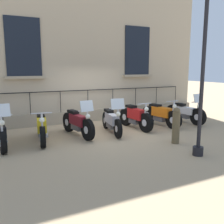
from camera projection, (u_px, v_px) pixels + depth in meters
name	position (u px, v px, depth m)	size (l,w,h in m)	color
ground_plane	(107.00, 131.00, 9.36)	(60.00, 60.00, 0.00)	tan
building_facade	(83.00, 21.00, 10.72)	(0.82, 11.57, 8.78)	tan
motorcycle_black	(0.00, 133.00, 7.43)	(2.06, 0.59, 1.38)	black
motorcycle_yellow	(42.00, 128.00, 8.03)	(2.08, 0.67, 1.04)	black
motorcycle_maroon	(78.00, 123.00, 8.66)	(2.14, 0.61, 1.31)	black
motorcycle_silver	(112.00, 121.00, 9.02)	(2.10, 0.64, 1.34)	black
motorcycle_red	(135.00, 117.00, 9.68)	(2.01, 0.62, 1.07)	black
motorcycle_orange	(161.00, 115.00, 10.18)	(2.10, 0.66, 1.10)	black
motorcycle_white	(185.00, 113.00, 10.76)	(2.05, 0.63, 1.30)	black
lamppost	(207.00, 6.00, 6.12)	(0.39, 1.09, 4.81)	black
bollard	(176.00, 125.00, 7.77)	(0.23, 0.23, 1.14)	brown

